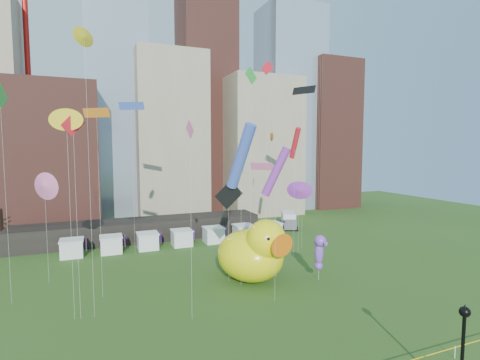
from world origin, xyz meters
name	(u,v)px	position (x,y,z in m)	size (l,w,h in m)	color
skyline	(160,116)	(2.25, 61.06, 21.44)	(101.00, 23.00, 68.00)	brown
crane_right	(275,14)	(30.89, 64.00, 46.90)	(23.00, 1.00, 76.00)	red
pavilion	(143,230)	(-4.00, 42.00, 1.60)	(38.00, 6.00, 3.20)	black
vendor_tents	(182,238)	(1.02, 36.00, 1.11)	(33.24, 2.80, 2.40)	white
big_duck	(254,252)	(4.97, 18.54, 3.30)	(8.90, 10.20, 7.18)	#FFEF0D
small_duck	(267,252)	(9.22, 23.73, 1.40)	(3.81, 4.33, 3.04)	white
seahorse_green	(277,243)	(7.99, 18.82, 3.98)	(1.35, 1.64, 5.52)	silver
seahorse_purple	(320,250)	(11.81, 16.08, 3.50)	(1.39, 1.71, 5.11)	silver
lamppost	(463,343)	(8.21, -3.20, 3.58)	(0.61, 0.61, 5.85)	black
box_truck	(289,220)	(22.20, 41.11, 1.41)	(4.74, 6.85, 2.75)	silver
kite_0	(267,81)	(8.19, 21.96, 22.37)	(1.70, 0.04, 24.72)	silver
kite_1	(44,186)	(-15.81, 26.55, 10.54)	(2.06, 2.57, 12.01)	silver
kite_2	(229,196)	(2.45, 19.51, 9.51)	(2.51, 2.07, 11.20)	silver
kite_3	(251,84)	(6.37, 22.54, 21.98)	(1.88, 0.87, 24.01)	silver
kite_4	(66,120)	(-12.80, 16.32, 16.84)	(1.81, 0.69, 17.79)	silver
kite_5	(241,157)	(3.30, 18.01, 13.72)	(2.50, 4.24, 17.20)	silver
kite_6	(97,114)	(-10.46, 20.26, 17.75)	(2.45, 1.98, 18.32)	silver
kite_7	(299,190)	(14.75, 25.36, 8.90)	(1.76, 2.11, 10.13)	silver
kite_8	(73,130)	(-12.32, 16.22, 16.03)	(1.80, 1.09, 17.59)	silver
kite_9	(190,139)	(-3.45, 12.59, 15.32)	(0.30, 1.57, 16.92)	silver
kite_10	(304,91)	(17.24, 28.52, 22.70)	(2.12, 3.37, 23.38)	silver
kite_11	(0,98)	(-18.45, 21.88, 19.05)	(0.74, 2.66, 20.84)	silver
kite_12	(84,39)	(-11.22, 16.08, 23.40)	(1.14, 1.27, 24.32)	silver
kite_13	(131,107)	(-6.01, 33.77, 20.06)	(3.22, 1.92, 20.70)	silver
kite_14	(271,138)	(14.37, 33.03, 16.21)	(0.46, 1.38, 17.00)	silver
kite_15	(276,172)	(4.79, 13.14, 12.38)	(2.64, 2.39, 14.75)	silver
kite_16	(295,143)	(13.68, 24.76, 15.25)	(0.83, 2.46, 17.33)	silver
kite_17	(262,167)	(9.82, 26.76, 12.13)	(2.49, 2.73, 12.67)	silver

